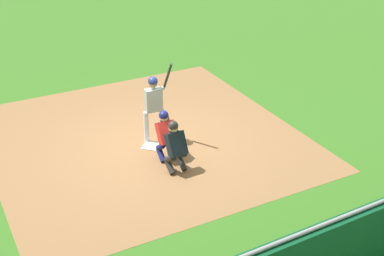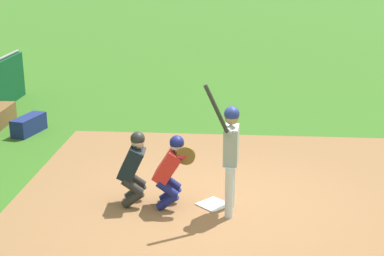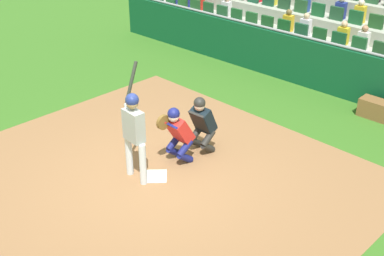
% 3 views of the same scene
% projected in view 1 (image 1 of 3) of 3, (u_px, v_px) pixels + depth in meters
% --- Properties ---
extents(ground_plane, '(160.00, 160.00, 0.00)m').
position_uv_depth(ground_plane, '(152.00, 146.00, 13.66)').
color(ground_plane, '#356920').
extents(infield_dirt_patch, '(7.92, 8.04, 0.01)m').
position_uv_depth(infield_dirt_patch, '(144.00, 138.00, 14.04)').
color(infield_dirt_patch, olive).
rests_on(infield_dirt_patch, ground_plane).
extents(home_plate_marker, '(0.62, 0.62, 0.02)m').
position_uv_depth(home_plate_marker, '(152.00, 146.00, 13.65)').
color(home_plate_marker, white).
rests_on(home_plate_marker, infield_dirt_patch).
extents(batter_at_plate, '(0.64, 0.57, 2.19)m').
position_uv_depth(batter_at_plate, '(154.00, 102.00, 13.46)').
color(batter_at_plate, silver).
rests_on(batter_at_plate, ground_plane).
extents(catcher_crouching, '(0.48, 0.71, 1.25)m').
position_uv_depth(catcher_crouching, '(166.00, 132.00, 12.84)').
color(catcher_crouching, navy).
rests_on(catcher_crouching, ground_plane).
extents(home_plate_umpire, '(0.47, 0.48, 1.28)m').
position_uv_depth(home_plate_umpire, '(175.00, 144.00, 12.32)').
color(home_plate_umpire, '#272724').
rests_on(home_plate_umpire, ground_plane).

